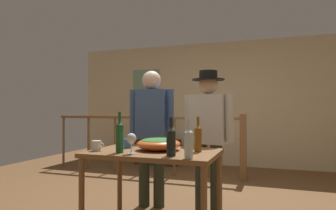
% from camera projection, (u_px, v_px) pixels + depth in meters
% --- Properties ---
extents(ground_plane, '(8.30, 8.30, 0.00)m').
position_uv_depth(ground_plane, '(181.00, 207.00, 3.49)').
color(ground_plane, brown).
extents(back_wall, '(6.38, 0.10, 2.54)m').
position_uv_depth(back_wall, '(221.00, 103.00, 6.18)').
color(back_wall, beige).
rests_on(back_wall, ground_plane).
extents(framed_picture, '(0.62, 0.03, 0.50)m').
position_uv_depth(framed_picture, '(146.00, 81.00, 6.68)').
color(framed_picture, '#7DA48A').
extents(stair_railing, '(3.60, 0.10, 1.07)m').
position_uv_depth(stair_railing, '(171.00, 136.00, 5.22)').
color(stair_railing, brown).
rests_on(stair_railing, ground_plane).
extents(tv_console, '(0.90, 0.40, 0.51)m').
position_uv_depth(tv_console, '(158.00, 152.00, 6.25)').
color(tv_console, '#38281E').
rests_on(tv_console, ground_plane).
extents(flat_screen_tv, '(0.46, 0.12, 0.36)m').
position_uv_depth(flat_screen_tv, '(158.00, 129.00, 6.23)').
color(flat_screen_tv, black).
rests_on(flat_screen_tv, tv_console).
extents(serving_table, '(1.15, 0.76, 0.77)m').
position_uv_depth(serving_table, '(154.00, 160.00, 2.71)').
color(serving_table, brown).
rests_on(serving_table, ground_plane).
extents(salad_bowl, '(0.40, 0.40, 0.21)m').
position_uv_depth(salad_bowl, '(159.00, 143.00, 2.75)').
color(salad_bowl, '#DB5B23').
rests_on(salad_bowl, serving_table).
extents(wine_glass, '(0.08, 0.08, 0.18)m').
position_uv_depth(wine_glass, '(131.00, 139.00, 2.52)').
color(wine_glass, silver).
rests_on(wine_glass, serving_table).
extents(wine_bottle_green, '(0.07, 0.07, 0.36)m').
position_uv_depth(wine_bottle_green, '(120.00, 136.00, 2.59)').
color(wine_bottle_green, '#1E5628').
rests_on(wine_bottle_green, serving_table).
extents(wine_bottle_amber, '(0.06, 0.06, 0.31)m').
position_uv_depth(wine_bottle_amber, '(198.00, 138.00, 2.65)').
color(wine_bottle_amber, brown).
rests_on(wine_bottle_amber, serving_table).
extents(wine_bottle_clear, '(0.07, 0.07, 0.30)m').
position_uv_depth(wine_bottle_clear, '(189.00, 143.00, 2.28)').
color(wine_bottle_clear, silver).
rests_on(wine_bottle_clear, serving_table).
extents(wine_bottle_dark, '(0.08, 0.08, 0.31)m').
position_uv_depth(wine_bottle_dark, '(171.00, 140.00, 2.41)').
color(wine_bottle_dark, black).
rests_on(wine_bottle_dark, serving_table).
extents(mug_white, '(0.12, 0.09, 0.09)m').
position_uv_depth(mug_white, '(97.00, 146.00, 2.71)').
color(mug_white, white).
rests_on(mug_white, serving_table).
extents(mug_blue, '(0.11, 0.07, 0.09)m').
position_uv_depth(mug_blue, '(127.00, 143.00, 2.90)').
color(mug_blue, '#3866B2').
rests_on(mug_blue, serving_table).
extents(person_standing_left, '(0.53, 0.27, 1.61)m').
position_uv_depth(person_standing_left, '(152.00, 127.00, 3.54)').
color(person_standing_left, '#2D3323').
rests_on(person_standing_left, ground_plane).
extents(person_standing_right, '(0.57, 0.36, 1.58)m').
position_uv_depth(person_standing_right, '(208.00, 129.00, 3.31)').
color(person_standing_right, '#2D3323').
rests_on(person_standing_right, ground_plane).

